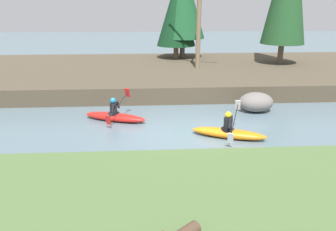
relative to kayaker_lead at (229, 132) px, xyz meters
name	(u,v)px	position (x,y,z in m)	size (l,w,h in m)	color
ground_plane	(187,134)	(-1.49, 0.45, -0.22)	(90.00, 90.00, 0.00)	slate
riverbank_near	(222,228)	(-1.49, -5.55, 0.17)	(44.00, 5.95, 0.79)	#4C6638
riverbank_far	(171,73)	(-1.49, 9.66, 0.20)	(44.00, 11.02, 0.85)	#4C4233
conifer_tree_far_left	(176,13)	(-0.89, 12.96, 3.79)	(2.78, 2.78, 5.42)	brown
conifer_tree_left	(183,1)	(-0.42, 13.14, 4.58)	(3.17, 3.17, 6.51)	brown
bare_tree_mid_upstream	(199,21)	(0.14, 9.07, 3.44)	(3.30, 3.26, 5.96)	#7A664C
kayaker_lead	(229,132)	(0.00, 0.00, 0.00)	(2.74, 2.00, 1.20)	orange
kayaker_middle	(115,116)	(-4.34, 2.07, 0.00)	(2.74, 2.00, 1.20)	red
boulder_midstream	(256,102)	(1.93, 2.97, 0.22)	(1.56, 1.22, 0.88)	slate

